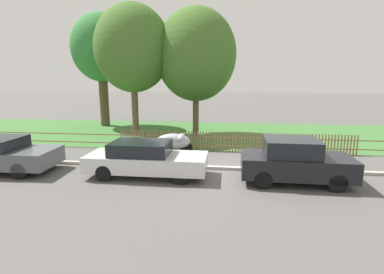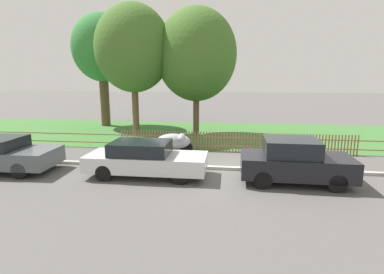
{
  "view_description": "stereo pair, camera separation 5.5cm",
  "coord_description": "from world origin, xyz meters",
  "px_view_note": "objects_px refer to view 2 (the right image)",
  "views": [
    {
      "loc": [
        -0.34,
        -11.46,
        3.66
      ],
      "look_at": [
        -1.86,
        1.08,
        1.1
      ],
      "focal_mm": 28.0,
      "sensor_mm": 36.0,
      "label": 1
    },
    {
      "loc": [
        -0.29,
        -11.46,
        3.66
      ],
      "look_at": [
        -1.86,
        1.08,
        1.1
      ],
      "focal_mm": 28.0,
      "sensor_mm": 36.0,
      "label": 2
    }
  ],
  "objects_px": {
    "covered_motorcycle": "(174,141)",
    "tree_mid_park": "(196,55)",
    "tree_behind_motorcycle": "(133,49)",
    "tree_nearest_kerb": "(102,49)",
    "parked_car_navy_estate": "(294,161)",
    "parked_car_black_saloon": "(145,159)"
  },
  "relations": [
    {
      "from": "tree_nearest_kerb",
      "to": "parked_car_black_saloon",
      "type": "bearing_deg",
      "value": -60.67
    },
    {
      "from": "covered_motorcycle",
      "to": "tree_behind_motorcycle",
      "type": "bearing_deg",
      "value": 125.02
    },
    {
      "from": "parked_car_black_saloon",
      "to": "tree_behind_motorcycle",
      "type": "bearing_deg",
      "value": 109.73
    },
    {
      "from": "parked_car_navy_estate",
      "to": "tree_nearest_kerb",
      "type": "relative_size",
      "value": 0.46
    },
    {
      "from": "parked_car_navy_estate",
      "to": "covered_motorcycle",
      "type": "bearing_deg",
      "value": 146.19
    },
    {
      "from": "tree_nearest_kerb",
      "to": "tree_mid_park",
      "type": "height_order",
      "value": "tree_nearest_kerb"
    },
    {
      "from": "parked_car_black_saloon",
      "to": "covered_motorcycle",
      "type": "relative_size",
      "value": 2.4
    },
    {
      "from": "parked_car_navy_estate",
      "to": "tree_nearest_kerb",
      "type": "distance_m",
      "value": 16.75
    },
    {
      "from": "covered_motorcycle",
      "to": "tree_mid_park",
      "type": "distance_m",
      "value": 6.58
    },
    {
      "from": "parked_car_navy_estate",
      "to": "tree_nearest_kerb",
      "type": "height_order",
      "value": "tree_nearest_kerb"
    },
    {
      "from": "tree_nearest_kerb",
      "to": "parked_car_navy_estate",
      "type": "bearing_deg",
      "value": -43.82
    },
    {
      "from": "covered_motorcycle",
      "to": "parked_car_navy_estate",
      "type": "bearing_deg",
      "value": -37.08
    },
    {
      "from": "parked_car_black_saloon",
      "to": "tree_nearest_kerb",
      "type": "distance_m",
      "value": 13.63
    },
    {
      "from": "covered_motorcycle",
      "to": "tree_mid_park",
      "type": "xyz_separation_m",
      "value": [
        0.5,
        4.94,
        4.32
      ]
    },
    {
      "from": "tree_nearest_kerb",
      "to": "tree_behind_motorcycle",
      "type": "distance_m",
      "value": 4.99
    },
    {
      "from": "parked_car_black_saloon",
      "to": "tree_mid_park",
      "type": "distance_m",
      "value": 9.36
    },
    {
      "from": "tree_nearest_kerb",
      "to": "covered_motorcycle",
      "type": "bearing_deg",
      "value": -49.11
    },
    {
      "from": "parked_car_navy_estate",
      "to": "covered_motorcycle",
      "type": "distance_m",
      "value": 5.91
    },
    {
      "from": "tree_behind_motorcycle",
      "to": "tree_mid_park",
      "type": "xyz_separation_m",
      "value": [
        3.7,
        0.75,
        -0.34
      ]
    },
    {
      "from": "parked_car_navy_estate",
      "to": "tree_behind_motorcycle",
      "type": "distance_m",
      "value": 11.94
    },
    {
      "from": "tree_behind_motorcycle",
      "to": "tree_mid_park",
      "type": "distance_m",
      "value": 3.8
    },
    {
      "from": "parked_car_black_saloon",
      "to": "tree_behind_motorcycle",
      "type": "relative_size",
      "value": 0.56
    }
  ]
}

